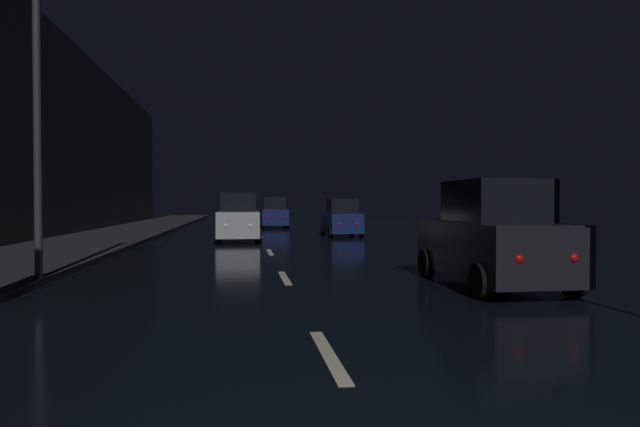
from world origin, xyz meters
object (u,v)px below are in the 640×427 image
Objects in this scene: streetlamp_overhead at (59,39)px; car_approaching_headlights at (238,219)px; car_parked_right_far at (342,219)px; car_parked_right_near at (493,238)px; car_distant_taillights at (274,214)px.

streetlamp_overhead is 1.82× the size of car_approaching_headlights.
car_parked_right_far is 0.88× the size of car_parked_right_near.
car_approaching_headlights is 0.99× the size of car_parked_right_near.
car_parked_right_far is 0.93× the size of car_distant_taillights.
car_distant_taillights is at bearing 169.75° from car_approaching_headlights.
car_parked_right_far is at bearing 120.98° from car_approaching_headlights.
car_distant_taillights is (5.88, 25.71, -4.13)m from streetlamp_overhead.
streetlamp_overhead is 18.72m from car_parked_right_far.
car_approaching_headlights is 1.13× the size of car_parked_right_far.
car_parked_right_far is at bearing -163.47° from car_distant_taillights.
car_distant_taillights is at bearing 16.53° from car_parked_right_far.
car_parked_right_near is (2.88, -27.13, 0.05)m from car_distant_taillights.
car_parked_right_far is 10.13m from car_distant_taillights.
car_distant_taillights is 0.95× the size of car_parked_right_near.
car_parked_right_near is at bearing -180.00° from car_parked_right_far.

